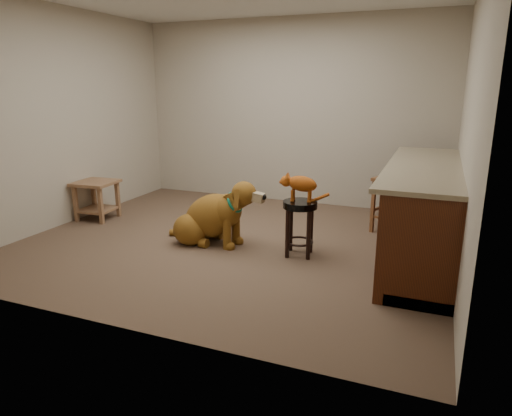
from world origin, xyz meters
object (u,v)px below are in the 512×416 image
at_px(side_table, 97,194).
at_px(golden_retriever, 212,218).
at_px(padded_stool, 300,217).
at_px(tabby_kitten, 300,184).
at_px(wood_stool, 390,204).

relative_size(side_table, golden_retriever, 0.42).
bearing_deg(padded_stool, golden_retriever, -179.75).
xyz_separation_m(side_table, tabby_kitten, (2.78, -0.27, 0.41)).
height_order(padded_stool, tabby_kitten, tabby_kitten).
relative_size(padded_stool, golden_retriever, 0.46).
distance_m(wood_stool, tabby_kitten, 1.43).
height_order(wood_stool, tabby_kitten, tabby_kitten).
distance_m(side_table, tabby_kitten, 2.83).
distance_m(padded_stool, tabby_kitten, 0.34).
relative_size(side_table, tabby_kitten, 1.06).
distance_m(side_table, golden_retriever, 1.83).
height_order(golden_retriever, tabby_kitten, tabby_kitten).
xyz_separation_m(wood_stool, tabby_kitten, (-0.77, -1.13, 0.40)).
distance_m(padded_stool, wood_stool, 1.36).
xyz_separation_m(golden_retriever, tabby_kitten, (0.98, 0.00, 0.45)).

